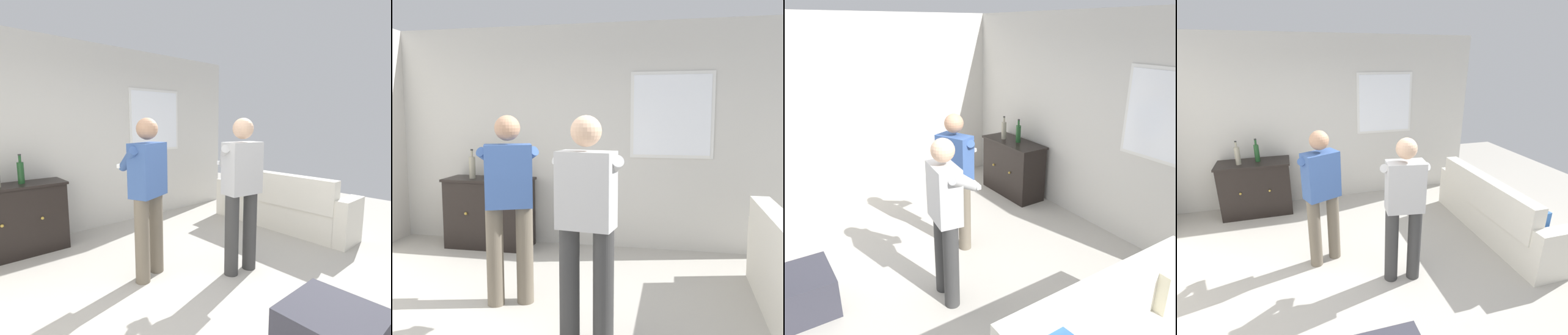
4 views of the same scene
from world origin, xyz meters
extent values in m
cube|color=beige|center=(0.00, 2.66, 1.40)|extent=(5.20, 0.12, 2.80)
cube|color=silver|center=(1.00, 2.60, 1.68)|extent=(1.00, 0.02, 1.04)
cube|color=white|center=(1.00, 2.59, 1.68)|extent=(0.92, 0.03, 0.96)
cube|color=silver|center=(1.88, 0.73, 0.65)|extent=(0.18, 1.93, 0.46)
cube|color=silver|center=(2.09, 1.78, 0.32)|extent=(0.55, 0.18, 0.64)
cube|color=beige|center=(2.01, 1.45, 0.60)|extent=(0.16, 0.41, 0.36)
cube|color=black|center=(-1.25, 2.30, 0.43)|extent=(1.06, 0.44, 0.85)
cube|color=black|center=(-1.25, 2.30, 0.87)|extent=(1.10, 0.48, 0.03)
sphere|color=#B79338|center=(-1.46, 2.06, 0.47)|extent=(0.04, 0.04, 0.04)
sphere|color=#B79338|center=(-1.04, 2.06, 0.47)|extent=(0.04, 0.04, 0.04)
cylinder|color=#1E4C23|center=(-1.18, 2.33, 1.02)|extent=(0.08, 0.08, 0.27)
cylinder|color=#1E4C23|center=(-1.18, 2.33, 1.19)|extent=(0.03, 0.03, 0.08)
cylinder|color=#262626|center=(-1.18, 2.33, 1.24)|extent=(0.04, 0.04, 0.02)
cylinder|color=gray|center=(-1.45, 2.25, 1.02)|extent=(0.08, 0.08, 0.27)
cylinder|color=gray|center=(-1.45, 2.25, 1.20)|extent=(0.03, 0.03, 0.08)
cylinder|color=#262626|center=(-1.45, 2.25, 1.25)|extent=(0.03, 0.03, 0.02)
cylinder|color=#6B6051|center=(-0.48, 0.69, 0.44)|extent=(0.15, 0.15, 0.88)
cylinder|color=#6B6051|center=(-0.24, 0.79, 0.44)|extent=(0.15, 0.15, 0.88)
cube|color=#385693|center=(-0.36, 0.74, 1.16)|extent=(0.45, 0.36, 0.55)
sphere|color=tan|center=(-0.36, 0.74, 1.57)|extent=(0.22, 0.22, 0.22)
cylinder|color=#385693|center=(-0.53, 0.84, 1.27)|extent=(0.19, 0.45, 0.29)
cylinder|color=#385693|center=(-0.31, 0.93, 1.27)|extent=(0.42, 0.30, 0.29)
cube|color=white|center=(-0.48, 1.03, 1.18)|extent=(0.15, 0.10, 0.04)
cylinder|color=#383838|center=(0.32, 0.19, 0.44)|extent=(0.15, 0.15, 0.88)
cylinder|color=#383838|center=(0.58, 0.15, 0.44)|extent=(0.15, 0.15, 0.88)
cube|color=#B7B7B7|center=(0.45, 0.17, 1.16)|extent=(0.43, 0.27, 0.55)
sphere|color=#D8AD8C|center=(0.45, 0.17, 1.57)|extent=(0.22, 0.22, 0.22)
cylinder|color=#B7B7B7|center=(0.36, 0.34, 1.27)|extent=(0.37, 0.38, 0.29)
cylinder|color=#B7B7B7|center=(0.59, 0.31, 1.27)|extent=(0.28, 0.43, 0.29)
cube|color=white|center=(0.50, 0.49, 1.18)|extent=(0.15, 0.06, 0.04)
camera|label=1|loc=(-2.04, -1.87, 1.62)|focal=28.00mm
camera|label=2|loc=(1.07, -2.78, 1.68)|focal=40.00mm
camera|label=3|loc=(3.31, -1.29, 2.60)|focal=35.00mm
camera|label=4|loc=(-0.68, -2.55, 2.42)|focal=28.00mm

